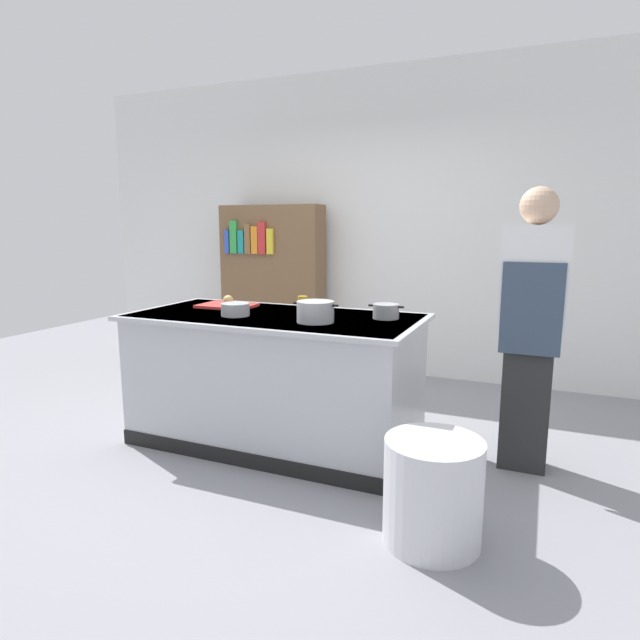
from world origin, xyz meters
name	(u,v)px	position (x,y,z in m)	size (l,w,h in m)	color
ground_plane	(276,441)	(0.00, 0.00, 0.00)	(10.00, 10.00, 0.00)	gray
back_wall	(371,225)	(0.00, 2.10, 1.50)	(6.40, 0.12, 3.00)	white
counter_island	(275,377)	(0.00, 0.00, 0.47)	(1.98, 0.98, 0.90)	#B7BABF
cutting_board	(227,306)	(-0.49, 0.17, 0.91)	(0.40, 0.28, 0.02)	red
onion	(228,300)	(-0.45, 0.13, 0.96)	(0.08, 0.08, 0.08)	tan
stock_pot	(315,312)	(0.36, -0.14, 0.97)	(0.30, 0.23, 0.13)	#B7BABF
sauce_pan	(386,311)	(0.73, 0.16, 0.95)	(0.24, 0.17, 0.10)	#99999E
mixing_bowl	(235,309)	(-0.23, -0.13, 0.94)	(0.19, 0.19, 0.08)	#B7BABF
juice_cup	(303,303)	(0.08, 0.27, 0.95)	(0.07, 0.07, 0.10)	yellow
trash_bin	(433,491)	(1.25, -0.78, 0.26)	(0.47, 0.47, 0.51)	silver
person_chef	(531,324)	(1.61, 0.25, 0.91)	(0.38, 0.25, 1.72)	#292929
bookshelf	(272,287)	(-0.98, 1.80, 0.85)	(1.10, 0.31, 1.70)	brown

